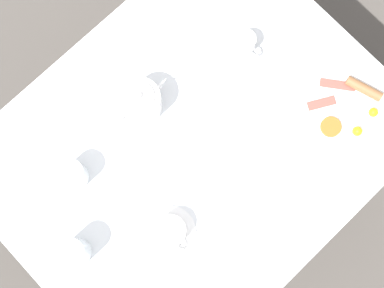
{
  "coord_description": "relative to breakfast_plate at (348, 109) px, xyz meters",
  "views": [
    {
      "loc": [
        0.19,
        -0.18,
        2.23
      ],
      "look_at": [
        0.0,
        0.0,
        0.75
      ],
      "focal_mm": 50.0,
      "sensor_mm": 36.0,
      "label": 1
    }
  ],
  "objects": [
    {
      "name": "ground_plane",
      "position": [
        -0.23,
        -0.4,
        -0.74
      ],
      "size": [
        8.0,
        8.0,
        0.0
      ],
      "primitive_type": "plane",
      "color": "#4C4742"
    },
    {
      "name": "table",
      "position": [
        -0.23,
        -0.4,
        -0.08
      ],
      "size": [
        0.91,
        1.14,
        0.73
      ],
      "color": "silver",
      "rests_on": "ground_plane"
    },
    {
      "name": "breakfast_plate",
      "position": [
        0.0,
        0.0,
        0.0
      ],
      "size": [
        0.28,
        0.28,
        0.04
      ],
      "color": "white",
      "rests_on": "table"
    },
    {
      "name": "teapot_near",
      "position": [
        -0.42,
        -0.42,
        0.04
      ],
      "size": [
        0.12,
        0.2,
        0.12
      ],
      "rotation": [
        0.0,
        0.0,
        1.51
      ],
      "color": "white",
      "rests_on": "table"
    },
    {
      "name": "teacup_with_saucer_left",
      "position": [
        -0.1,
        -0.61,
        0.02
      ],
      "size": [
        0.14,
        0.14,
        0.06
      ],
      "color": "white",
      "rests_on": "table"
    },
    {
      "name": "water_glass_tall",
      "position": [
        -0.39,
        -0.7,
        0.03
      ],
      "size": [
        0.08,
        0.08,
        0.09
      ],
      "color": "white",
      "rests_on": "table"
    },
    {
      "name": "water_glass_short",
      "position": [
        -0.23,
        -0.83,
        0.04
      ],
      "size": [
        0.08,
        0.08,
        0.1
      ],
      "color": "white",
      "rests_on": "table"
    },
    {
      "name": "creamer_jug",
      "position": [
        -0.34,
        -0.08,
        0.02
      ],
      "size": [
        0.09,
        0.06,
        0.06
      ],
      "color": "white",
      "rests_on": "table"
    },
    {
      "name": "fork_by_plate",
      "position": [
        -0.52,
        -0.13,
        -0.01
      ],
      "size": [
        0.18,
        0.09,
        0.0
      ],
      "rotation": [
        0.0,
        0.0,
        4.32
      ],
      "color": "silver",
      "rests_on": "table"
    },
    {
      "name": "knife_by_plate",
      "position": [
        0.05,
        -0.37,
        -0.01
      ],
      "size": [
        0.17,
        0.12,
        0.0
      ],
      "rotation": [
        0.0,
        0.0,
        4.11
      ],
      "color": "silver",
      "rests_on": "table"
    },
    {
      "name": "spoon_for_tea",
      "position": [
        -0.19,
        -0.39,
        -0.01
      ],
      "size": [
        0.06,
        0.16,
        0.0
      ],
      "rotation": [
        0.0,
        0.0,
        0.31
      ],
      "color": "silver",
      "rests_on": "table"
    }
  ]
}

